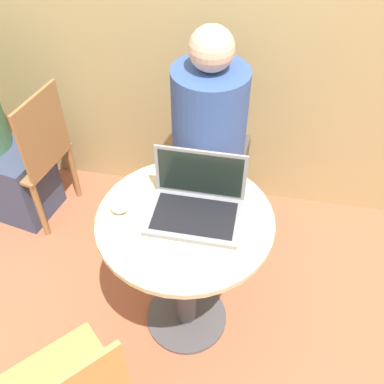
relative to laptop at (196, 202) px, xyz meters
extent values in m
plane|color=#B26042|center=(-0.04, -0.04, -0.82)|extent=(12.00, 12.00, 0.00)
cylinder|color=#4C4C51|center=(-0.04, -0.04, -0.81)|extent=(0.41, 0.41, 0.02)
cylinder|color=#4C4C51|center=(-0.04, -0.04, -0.44)|extent=(0.10, 0.10, 0.72)
cylinder|color=beige|center=(-0.04, -0.04, -0.06)|extent=(0.72, 0.72, 0.02)
cube|color=gray|center=(0.00, -0.04, -0.04)|extent=(0.37, 0.25, 0.02)
cube|color=black|center=(0.00, -0.04, -0.03)|extent=(0.32, 0.20, 0.00)
cube|color=gray|center=(0.00, 0.08, 0.08)|extent=(0.37, 0.01, 0.23)
cube|color=black|center=(0.00, 0.08, 0.08)|extent=(0.34, 0.00, 0.20)
cube|color=silver|center=(-0.23, -0.09, -0.04)|extent=(0.06, 0.10, 0.02)
ellipsoid|color=#B2B2B7|center=(-0.30, -0.06, -0.03)|extent=(0.07, 0.05, 0.04)
cylinder|color=tan|center=(-0.38, -0.41, -0.61)|extent=(0.04, 0.04, 0.41)
cube|color=#4C4742|center=(-0.03, 0.69, -0.58)|extent=(0.39, 0.54, 0.47)
cylinder|color=#38569E|center=(-0.04, 0.56, -0.04)|extent=(0.37, 0.37, 0.62)
sphere|color=beige|center=(-0.04, 0.56, 0.37)|extent=(0.20, 0.20, 0.20)
cylinder|color=#9E7042|center=(-1.26, 0.78, -0.62)|extent=(0.04, 0.04, 0.40)
cylinder|color=#9E7042|center=(-0.91, 0.71, -0.62)|extent=(0.04, 0.04, 0.40)
cylinder|color=#9E7042|center=(-0.98, 0.36, -0.62)|extent=(0.04, 0.04, 0.40)
cube|color=#9E7042|center=(-1.12, 0.57, -0.40)|extent=(0.47, 0.47, 0.02)
cube|color=#9E7042|center=(-0.93, 0.53, -0.18)|extent=(0.09, 0.36, 0.44)
cube|color=#3D4766|center=(-1.25, 0.54, -0.59)|extent=(0.54, 0.42, 0.46)
camera|label=1|loc=(0.21, -1.22, 1.27)|focal=42.00mm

